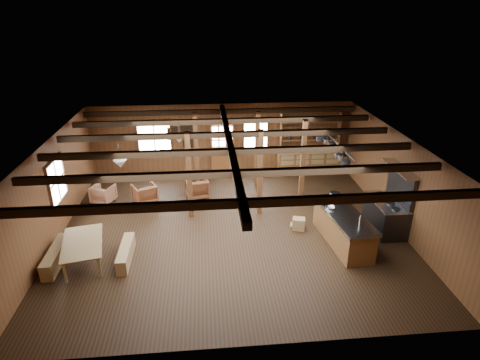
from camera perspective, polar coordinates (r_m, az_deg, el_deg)
The scene contains 22 objects.
room at distance 11.50m, azimuth -1.37°, elevation -1.10°, with size 10.04×9.04×2.84m.
ceiling_joists at distance 11.20m, azimuth -1.50°, elevation 5.23°, with size 9.80×8.82×0.18m.
timber_posts at distance 13.45m, azimuth 0.22°, elevation 2.69°, with size 3.95×2.35×2.80m.
back_door at distance 15.82m, azimuth -2.48°, elevation 3.94°, with size 1.02×0.08×2.15m.
window_back_left at distance 15.70m, azimuth -12.10°, elevation 6.04°, with size 1.32×0.06×1.32m.
window_back_right at distance 15.71m, azimuth 2.24°, elevation 6.57°, with size 1.02×0.06×1.32m.
window_left at distance 12.61m, azimuth -24.66°, elevation -0.10°, with size 0.14×1.24×1.32m.
notice_boards at distance 15.59m, azimuth -8.07°, elevation 6.36°, with size 1.08×0.03×0.90m.
back_counter at distance 16.19m, azimuth 9.70°, elevation 3.03°, with size 2.55×0.60×2.45m.
pendant_lamps at distance 12.19m, azimuth -12.38°, elevation 4.12°, with size 1.86×2.36×0.66m.
pot_rack at distance 12.06m, azimuth 13.43°, elevation 4.02°, with size 0.41×3.00×0.46m.
kitchen_island at distance 11.69m, azimuth 14.42°, elevation -6.58°, with size 1.15×2.58×1.20m.
step_stool at distance 12.23m, azimuth 8.34°, elevation -6.19°, with size 0.41×0.29×0.37m, color olive.
commercial_range at distance 12.66m, azimuth 20.33°, elevation -4.07°, with size 0.83×1.61×1.99m.
dining_table at distance 11.36m, azimuth -21.14°, elevation -9.51°, with size 1.75×0.97×0.61m, color olive.
bench_wall at distance 11.64m, azimuth -24.67°, elevation -9.81°, with size 0.30×1.60×0.44m, color olive.
bench_aisle at distance 11.17m, azimuth -15.93°, elevation -9.98°, with size 0.28×1.47×0.40m, color olive.
armchair_a at distance 14.02m, azimuth -13.41°, elevation -1.86°, with size 0.71×0.73×0.66m, color brown.
armchair_b at distance 14.07m, azimuth -6.18°, elevation -1.12°, with size 0.74×0.77×0.70m, color brown.
armchair_c at distance 14.42m, azimuth -18.88°, elevation -1.86°, with size 0.67×0.69×0.63m, color #905D41.
counter_pot at distance 12.25m, azimuth 13.25°, elevation -2.09°, with size 0.28×0.28×0.17m, color #B0B2B7.
bowl at distance 11.61m, azimuth 12.68°, elevation -3.83°, with size 0.25×0.25×0.06m, color silver.
Camera 1 is at (-0.68, -10.42, 6.23)m, focal length 30.00 mm.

